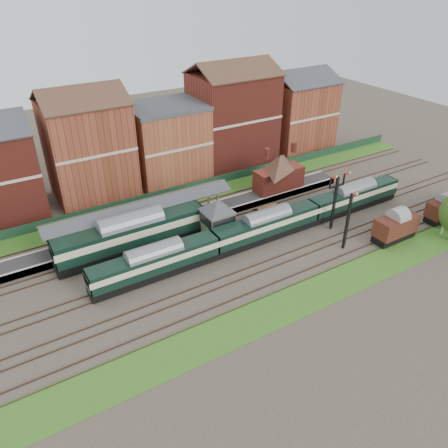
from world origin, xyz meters
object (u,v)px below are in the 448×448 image
signal_box (218,219)px  semaphore_bracket (335,199)px  platform_railcar (132,234)px  goods_van_a (396,226)px  dmu_train (266,225)px

signal_box → semaphore_bracket: (15.04, -5.75, 1.44)m
platform_railcar → goods_van_a: 34.56m
signal_box → dmu_train: signal_box is taller
signal_box → platform_railcar: signal_box is taller
dmu_train → platform_railcar: platform_railcar is taller
signal_box → platform_railcar: (-10.68, 3.25, -0.55)m
dmu_train → platform_railcar: bearing=158.3°
platform_railcar → goods_van_a: (30.88, -15.50, -0.54)m
signal_box → semaphore_bracket: 16.16m
signal_box → dmu_train: 6.57m
signal_box → dmu_train: (5.62, -3.25, -1.02)m
signal_box → semaphore_bracket: semaphore_bracket is taller
signal_box → semaphore_bracket: size_ratio=0.73×
signal_box → goods_van_a: 23.65m
semaphore_bracket → platform_railcar: size_ratio=0.41×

